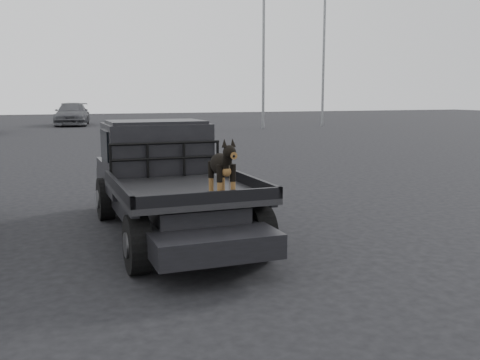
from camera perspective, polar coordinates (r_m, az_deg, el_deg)
name	(u,v)px	position (r m, az deg, el deg)	size (l,w,h in m)	color
ground	(175,260)	(7.46, -6.92, -8.43)	(120.00, 120.00, 0.00)	black
flatbed_ute	(170,207)	(8.64, -7.48, -2.87)	(2.00, 5.40, 0.92)	black
ute_cab	(156,146)	(9.43, -8.95, 3.62)	(1.72, 1.30, 0.88)	black
headache_rack	(166,160)	(8.72, -7.89, 2.12)	(1.80, 0.08, 0.55)	black
dog	(222,169)	(6.90, -1.97, 1.18)	(0.32, 0.60, 0.74)	black
distant_car_b	(72,114)	(41.96, -17.46, 6.72)	(2.32, 5.72, 1.66)	#494A4E
floodlight_mid	(264,13)	(36.75, 2.55, 17.34)	(1.08, 0.28, 13.88)	slate
floodlight_far	(325,2)	(40.46, 9.05, 18.25)	(1.08, 0.28, 16.34)	slate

